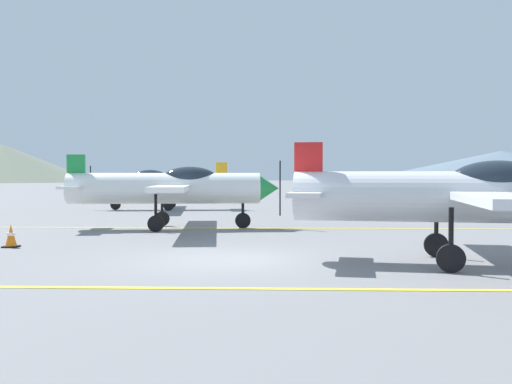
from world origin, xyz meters
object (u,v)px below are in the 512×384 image
object	(u,v)px
traffic_cone_side	(11,236)
airplane_near	(468,195)
airplane_far	(161,183)
airplane_mid	(173,187)

from	to	relation	value
traffic_cone_side	airplane_near	bearing A→B (deg)	-12.90
airplane_far	airplane_mid	bearing A→B (deg)	-76.38
airplane_near	traffic_cone_side	world-z (taller)	airplane_near
airplane_mid	airplane_far	distance (m)	11.38
airplane_near	airplane_far	size ratio (longest dim) A/B	1.00
airplane_near	airplane_mid	bearing A→B (deg)	134.34
airplane_near	traffic_cone_side	xyz separation A→B (m)	(-10.78, 2.47, -1.16)
traffic_cone_side	airplane_mid	bearing A→B (deg)	58.25
airplane_far	traffic_cone_side	distance (m)	16.35
airplane_near	airplane_mid	size ratio (longest dim) A/B	1.00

